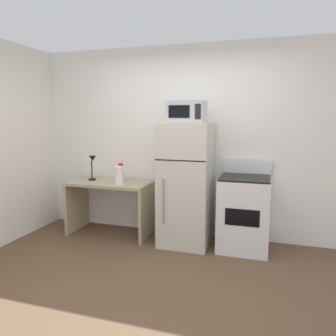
% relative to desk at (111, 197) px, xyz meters
% --- Properties ---
extents(ground_plane, '(12.00, 12.00, 0.00)m').
position_rel_desk_xyz_m(ground_plane, '(1.04, -1.34, -0.52)').
color(ground_plane, brown).
extents(wall_back_white, '(5.00, 0.10, 2.60)m').
position_rel_desk_xyz_m(wall_back_white, '(1.04, 0.36, 0.78)').
color(wall_back_white, white).
rests_on(wall_back_white, ground).
extents(desk, '(1.15, 0.59, 0.75)m').
position_rel_desk_xyz_m(desk, '(0.00, 0.00, 0.00)').
color(desk, tan).
rests_on(desk, ground).
extents(desk_lamp, '(0.14, 0.12, 0.35)m').
position_rel_desk_xyz_m(desk_lamp, '(-0.28, 0.02, 0.47)').
color(desk_lamp, black).
rests_on(desk_lamp, desk).
extents(spray_bottle, '(0.06, 0.06, 0.25)m').
position_rel_desk_xyz_m(spray_bottle, '(0.11, 0.12, 0.33)').
color(spray_bottle, yellow).
rests_on(spray_bottle, desk).
extents(paper_towel_roll, '(0.11, 0.11, 0.24)m').
position_rel_desk_xyz_m(paper_towel_roll, '(0.20, -0.12, 0.35)').
color(paper_towel_roll, white).
rests_on(paper_towel_roll, desk).
extents(refrigerator, '(0.63, 0.67, 1.58)m').
position_rel_desk_xyz_m(refrigerator, '(1.10, -0.03, 0.27)').
color(refrigerator, beige).
rests_on(refrigerator, ground).
extents(microwave, '(0.46, 0.35, 0.26)m').
position_rel_desk_xyz_m(microwave, '(1.10, -0.05, 1.19)').
color(microwave, '#B7B7BC').
rests_on(microwave, refrigerator).
extents(oven_range, '(0.61, 0.61, 1.10)m').
position_rel_desk_xyz_m(oven_range, '(1.84, -0.00, -0.06)').
color(oven_range, white).
rests_on(oven_range, ground).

